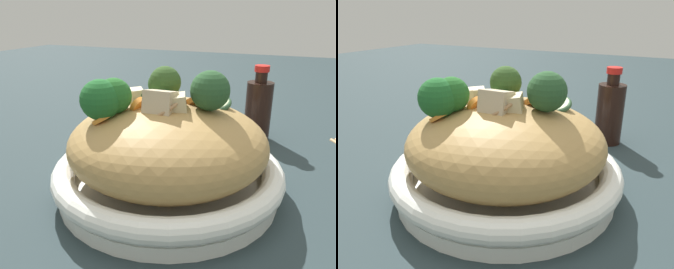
# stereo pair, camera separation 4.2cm
# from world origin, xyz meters

# --- Properties ---
(ground_plane) EXTENTS (3.00, 3.00, 0.00)m
(ground_plane) POSITION_xyz_m (0.00, 0.00, 0.00)
(ground_plane) COLOR #263437
(serving_bowl) EXTENTS (0.30, 0.30, 0.05)m
(serving_bowl) POSITION_xyz_m (0.00, 0.00, 0.02)
(serving_bowl) COLOR white
(serving_bowl) RESTS_ON ground_plane
(noodle_heap) EXTENTS (0.25, 0.25, 0.12)m
(noodle_heap) POSITION_xyz_m (0.00, 0.00, 0.07)
(noodle_heap) COLOR #AB844A
(noodle_heap) RESTS_ON serving_bowl
(broccoli_florets) EXTENTS (0.17, 0.17, 0.06)m
(broccoli_florets) POSITION_xyz_m (0.02, 0.01, 0.13)
(broccoli_florets) COLOR #93B36D
(broccoli_florets) RESTS_ON serving_bowl
(carrot_coins) EXTENTS (0.12, 0.10, 0.03)m
(carrot_coins) POSITION_xyz_m (0.01, 0.01, 0.12)
(carrot_coins) COLOR orange
(carrot_coins) RESTS_ON serving_bowl
(zucchini_slices) EXTENTS (0.13, 0.08, 0.03)m
(zucchini_slices) POSITION_xyz_m (-0.00, -0.03, 0.12)
(zucchini_slices) COLOR beige
(zucchini_slices) RESTS_ON serving_bowl
(chicken_chunks) EXTENTS (0.12, 0.08, 0.04)m
(chicken_chunks) POSITION_xyz_m (0.03, 0.01, 0.12)
(chicken_chunks) COLOR #C7B18E
(chicken_chunks) RESTS_ON serving_bowl
(soy_sauce_bottle) EXTENTS (0.05, 0.05, 0.14)m
(soy_sauce_bottle) POSITION_xyz_m (-0.08, -0.24, 0.06)
(soy_sauce_bottle) COLOR black
(soy_sauce_bottle) RESTS_ON ground_plane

